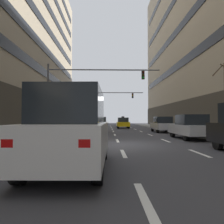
{
  "coord_description": "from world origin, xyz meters",
  "views": [
    {
      "loc": [
        -0.65,
        -11.62,
        1.4
      ],
      "look_at": [
        -0.06,
        15.33,
        2.27
      ],
      "focal_mm": 34.06,
      "sensor_mm": 36.0,
      "label": 1
    }
  ],
  "objects_px": {
    "car_parked_2": "(191,127)",
    "pedestrian_0": "(204,123)",
    "car_driving_1": "(72,129)",
    "pedestrian_1": "(184,122)",
    "street_tree_0": "(66,112)",
    "traffic_signal_1": "(97,100)",
    "taxi_driving_2": "(123,123)",
    "car_parked_3": "(162,125)",
    "traffic_signal_0": "(83,84)",
    "street_tree_1": "(46,110)",
    "taxi_driving_0": "(98,125)"
  },
  "relations": [
    {
      "from": "car_parked_2",
      "to": "pedestrian_0",
      "type": "bearing_deg",
      "value": 57.27
    },
    {
      "from": "car_driving_1",
      "to": "pedestrian_1",
      "type": "bearing_deg",
      "value": 61.9
    },
    {
      "from": "pedestrian_1",
      "to": "street_tree_0",
      "type": "bearing_deg",
      "value": 146.97
    },
    {
      "from": "traffic_signal_1",
      "to": "pedestrian_0",
      "type": "distance_m",
      "value": 20.64
    },
    {
      "from": "car_driving_1",
      "to": "taxi_driving_2",
      "type": "relative_size",
      "value": 1.09
    },
    {
      "from": "car_parked_3",
      "to": "traffic_signal_0",
      "type": "relative_size",
      "value": 0.38
    },
    {
      "from": "car_parked_2",
      "to": "traffic_signal_0",
      "type": "xyz_separation_m",
      "value": [
        -8.22,
        6.59,
        4.06
      ]
    },
    {
      "from": "taxi_driving_2",
      "to": "car_parked_2",
      "type": "relative_size",
      "value": 0.94
    },
    {
      "from": "taxi_driving_2",
      "to": "traffic_signal_1",
      "type": "xyz_separation_m",
      "value": [
        -4.21,
        5.09,
        3.87
      ]
    },
    {
      "from": "street_tree_1",
      "to": "taxi_driving_2",
      "type": "bearing_deg",
      "value": 41.09
    },
    {
      "from": "taxi_driving_2",
      "to": "traffic_signal_0",
      "type": "distance_m",
      "value": 12.2
    },
    {
      "from": "traffic_signal_0",
      "to": "pedestrian_1",
      "type": "relative_size",
      "value": 6.98
    },
    {
      "from": "street_tree_0",
      "to": "pedestrian_0",
      "type": "height_order",
      "value": "street_tree_0"
    },
    {
      "from": "taxi_driving_0",
      "to": "street_tree_1",
      "type": "relative_size",
      "value": 0.97
    },
    {
      "from": "taxi_driving_2",
      "to": "pedestrian_1",
      "type": "height_order",
      "value": "pedestrian_1"
    },
    {
      "from": "car_driving_1",
      "to": "traffic_signal_0",
      "type": "distance_m",
      "value": 15.79
    },
    {
      "from": "car_parked_3",
      "to": "street_tree_0",
      "type": "height_order",
      "value": "street_tree_0"
    },
    {
      "from": "taxi_driving_0",
      "to": "street_tree_1",
      "type": "xyz_separation_m",
      "value": [
        -5.9,
        2.99,
        1.61
      ]
    },
    {
      "from": "car_parked_2",
      "to": "street_tree_0",
      "type": "bearing_deg",
      "value": 121.48
    },
    {
      "from": "car_driving_1",
      "to": "taxi_driving_2",
      "type": "height_order",
      "value": "car_driving_1"
    },
    {
      "from": "car_parked_2",
      "to": "street_tree_1",
      "type": "relative_size",
      "value": 1.02
    },
    {
      "from": "street_tree_0",
      "to": "street_tree_1",
      "type": "distance_m",
      "value": 11.44
    },
    {
      "from": "car_parked_2",
      "to": "pedestrian_0",
      "type": "height_order",
      "value": "car_parked_2"
    },
    {
      "from": "traffic_signal_0",
      "to": "traffic_signal_1",
      "type": "relative_size",
      "value": 0.92
    },
    {
      "from": "pedestrian_0",
      "to": "pedestrian_1",
      "type": "xyz_separation_m",
      "value": [
        0.09,
        5.23,
        0.05
      ]
    },
    {
      "from": "car_parked_2",
      "to": "traffic_signal_1",
      "type": "xyz_separation_m",
      "value": [
        -7.68,
        22.14,
        3.81
      ]
    },
    {
      "from": "street_tree_0",
      "to": "street_tree_1",
      "type": "bearing_deg",
      "value": -90.38
    },
    {
      "from": "car_driving_1",
      "to": "traffic_signal_1",
      "type": "distance_m",
      "value": 31.02
    },
    {
      "from": "taxi_driving_0",
      "to": "traffic_signal_0",
      "type": "height_order",
      "value": "traffic_signal_0"
    },
    {
      "from": "taxi_driving_0",
      "to": "street_tree_1",
      "type": "bearing_deg",
      "value": 153.15
    },
    {
      "from": "street_tree_0",
      "to": "pedestrian_0",
      "type": "distance_m",
      "value": 22.17
    },
    {
      "from": "car_driving_1",
      "to": "pedestrian_1",
      "type": "distance_m",
      "value": 21.39
    },
    {
      "from": "car_driving_1",
      "to": "pedestrian_0",
      "type": "xyz_separation_m",
      "value": [
        9.99,
        13.64,
        -0.08
      ]
    },
    {
      "from": "street_tree_0",
      "to": "car_parked_2",
      "type": "bearing_deg",
      "value": -58.52
    },
    {
      "from": "taxi_driving_2",
      "to": "pedestrian_1",
      "type": "relative_size",
      "value": 2.61
    },
    {
      "from": "pedestrian_0",
      "to": "pedestrian_1",
      "type": "relative_size",
      "value": 0.95
    },
    {
      "from": "car_driving_1",
      "to": "street_tree_0",
      "type": "bearing_deg",
      "value": 101.18
    },
    {
      "from": "taxi_driving_2",
      "to": "traffic_signal_0",
      "type": "bearing_deg",
      "value": -114.44
    },
    {
      "from": "car_driving_1",
      "to": "street_tree_1",
      "type": "distance_m",
      "value": 18.71
    },
    {
      "from": "street_tree_1",
      "to": "traffic_signal_1",
      "type": "bearing_deg",
      "value": 69.27
    },
    {
      "from": "car_driving_1",
      "to": "traffic_signal_1",
      "type": "xyz_separation_m",
      "value": [
        -0.89,
        30.81,
        3.54
      ]
    },
    {
      "from": "pedestrian_1",
      "to": "pedestrian_0",
      "type": "bearing_deg",
      "value": -90.98
    },
    {
      "from": "car_parked_3",
      "to": "street_tree_1",
      "type": "xyz_separation_m",
      "value": [
        -12.63,
        1.52,
        1.59
      ]
    },
    {
      "from": "taxi_driving_0",
      "to": "car_parked_2",
      "type": "xyz_separation_m",
      "value": [
        6.73,
        -6.08,
        0.05
      ]
    },
    {
      "from": "taxi_driving_2",
      "to": "car_parked_2",
      "type": "distance_m",
      "value": 17.4
    },
    {
      "from": "taxi_driving_0",
      "to": "car_parked_2",
      "type": "height_order",
      "value": "taxi_driving_0"
    },
    {
      "from": "car_driving_1",
      "to": "car_parked_3",
      "type": "distance_m",
      "value": 17.58
    },
    {
      "from": "car_parked_3",
      "to": "pedestrian_0",
      "type": "relative_size",
      "value": 2.82
    },
    {
      "from": "car_parked_2",
      "to": "traffic_signal_1",
      "type": "relative_size",
      "value": 0.37
    },
    {
      "from": "traffic_signal_0",
      "to": "pedestrian_1",
      "type": "distance_m",
      "value": 12.65
    }
  ]
}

